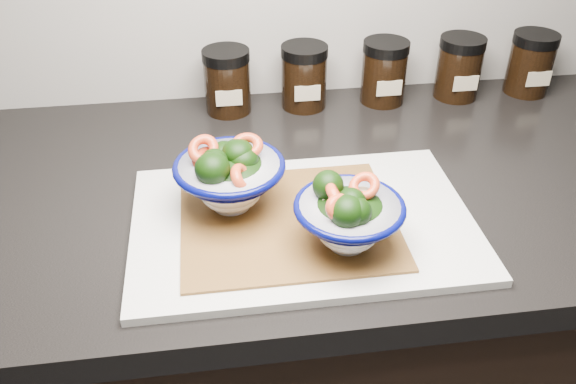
{
  "coord_description": "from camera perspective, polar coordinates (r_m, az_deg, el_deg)",
  "views": [
    {
      "loc": [
        -0.24,
        0.71,
        1.4
      ],
      "look_at": [
        -0.15,
        1.34,
        0.96
      ],
      "focal_mm": 38.0,
      "sensor_mm": 36.0,
      "label": 1
    }
  ],
  "objects": [
    {
      "name": "countertop",
      "position": [
        0.94,
        8.14,
        0.67
      ],
      "size": [
        3.5,
        0.6,
        0.04
      ],
      "primitive_type": "cube",
      "color": "black",
      "rests_on": "cabinet"
    },
    {
      "name": "spice_jar_a",
      "position": [
        1.08,
        -5.7,
        10.3
      ],
      "size": [
        0.08,
        0.08,
        0.11
      ],
      "color": "black",
      "rests_on": "countertop"
    },
    {
      "name": "spice_jar_d",
      "position": [
        1.17,
        15.71,
        11.16
      ],
      "size": [
        0.08,
        0.08,
        0.11
      ],
      "color": "black",
      "rests_on": "countertop"
    },
    {
      "name": "cutting_board",
      "position": [
        0.81,
        1.4,
        -2.91
      ],
      "size": [
        0.45,
        0.3,
        0.01
      ],
      "primitive_type": "cube",
      "color": "silver",
      "rests_on": "countertop"
    },
    {
      "name": "spice_jar_c",
      "position": [
        1.12,
        8.98,
        11.05
      ],
      "size": [
        0.08,
        0.08,
        0.11
      ],
      "color": "black",
      "rests_on": "countertop"
    },
    {
      "name": "bamboo_mat",
      "position": [
        0.8,
        0.0,
        -2.7
      ],
      "size": [
        0.28,
        0.24,
        0.0
      ],
      "primitive_type": "cube",
      "color": "olive",
      "rests_on": "cutting_board"
    },
    {
      "name": "bowl_right",
      "position": [
        0.74,
        5.66,
        -2.31
      ],
      "size": [
        0.14,
        0.14,
        0.1
      ],
      "rotation": [
        0.0,
        0.0,
        -0.31
      ],
      "color": "white",
      "rests_on": "bamboo_mat"
    },
    {
      "name": "spice_jar_b",
      "position": [
        1.09,
        1.51,
        10.75
      ],
      "size": [
        0.08,
        0.08,
        0.11
      ],
      "color": "black",
      "rests_on": "countertop"
    },
    {
      "name": "spice_jar_e",
      "position": [
        1.23,
        21.76,
        11.13
      ],
      "size": [
        0.08,
        0.08,
        0.11
      ],
      "color": "black",
      "rests_on": "countertop"
    },
    {
      "name": "bowl_left",
      "position": [
        0.8,
        -5.52,
        1.51
      ],
      "size": [
        0.15,
        0.15,
        0.11
      ],
      "rotation": [
        0.0,
        0.0,
        0.11
      ],
      "color": "white",
      "rests_on": "bamboo_mat"
    },
    {
      "name": "cabinet",
      "position": [
        1.25,
        6.39,
        -16.68
      ],
      "size": [
        3.43,
        0.58,
        0.86
      ],
      "primitive_type": "cube",
      "color": "black",
      "rests_on": "ground"
    }
  ]
}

